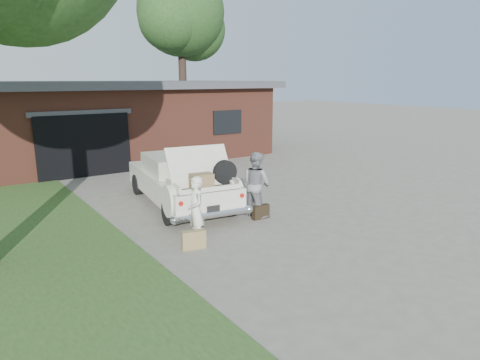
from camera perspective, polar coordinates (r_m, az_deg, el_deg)
ground at (r=9.76m, az=2.03°, el=-6.97°), size 90.00×90.00×0.00m
house at (r=19.94m, az=-15.93°, el=7.88°), size 12.80×7.80×3.30m
tree_right at (r=25.44m, az=-7.73°, el=20.62°), size 5.53×4.80×9.38m
sedan at (r=11.80m, az=-7.98°, el=0.00°), size 2.48×4.93×1.80m
woman_left at (r=8.97m, az=-5.91°, el=-4.04°), size 0.42×0.57×1.43m
woman_right at (r=10.70m, az=2.19°, el=-0.53°), size 0.73×0.88×1.64m
suitcase_left at (r=8.84m, az=-6.22°, el=-7.92°), size 0.51×0.26×0.38m
suitcase_right at (r=10.62m, az=2.78°, el=-4.27°), size 0.46×0.15×0.35m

